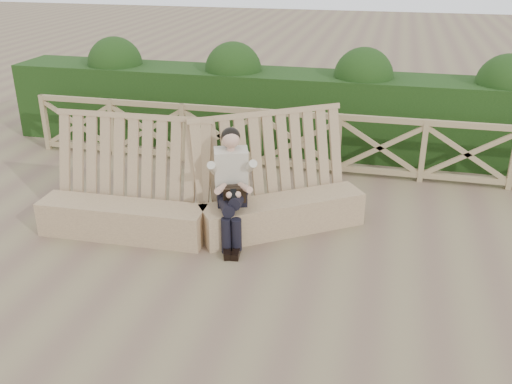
# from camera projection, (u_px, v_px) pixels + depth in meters

# --- Properties ---
(ground) EXTENTS (60.00, 60.00, 0.00)m
(ground) POSITION_uv_depth(u_px,v_px,m) (249.00, 270.00, 7.18)
(ground) COLOR brown
(ground) RESTS_ON ground
(bench) EXTENTS (4.42, 2.04, 1.62)m
(bench) POSITION_uv_depth(u_px,v_px,m) (203.00, 204.00, 8.01)
(bench) COLOR #86664C
(bench) RESTS_ON ground
(woman) EXTENTS (0.59, 1.01, 1.57)m
(woman) POSITION_uv_depth(u_px,v_px,m) (232.00, 183.00, 7.62)
(woman) COLOR black
(woman) RESTS_ON ground
(guardrail) EXTENTS (10.10, 0.09, 1.10)m
(guardrail) POSITION_uv_depth(u_px,v_px,m) (297.00, 141.00, 10.07)
(guardrail) COLOR olive
(guardrail) RESTS_ON ground
(hedge) EXTENTS (12.00, 1.20, 1.50)m
(hedge) POSITION_uv_depth(u_px,v_px,m) (308.00, 112.00, 11.06)
(hedge) COLOR black
(hedge) RESTS_ON ground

